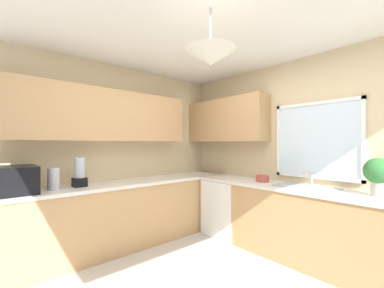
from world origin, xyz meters
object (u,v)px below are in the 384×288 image
(potted_plant, at_px, (378,173))
(bowl, at_px, (262,178))
(blender_appliance, at_px, (80,173))
(microwave, at_px, (17,180))
(kettle, at_px, (54,179))
(dishwasher, at_px, (228,207))
(sink_assembly, at_px, (306,187))

(potted_plant, xyz_separation_m, bowl, (-1.29, -0.05, -0.19))
(potted_plant, bearing_deg, bowl, -177.78)
(potted_plant, distance_m, blender_appliance, 3.29)
(microwave, xyz_separation_m, bowl, (1.26, 2.66, -0.10))
(kettle, bearing_deg, microwave, -93.32)
(blender_appliance, bearing_deg, microwave, -90.00)
(bowl, bearing_deg, dishwasher, -177.12)
(microwave, height_order, kettle, microwave)
(dishwasher, distance_m, kettle, 2.45)
(dishwasher, relative_size, microwave, 1.75)
(microwave, distance_m, sink_assembly, 3.25)
(dishwasher, xyz_separation_m, potted_plant, (1.89, 0.08, 0.70))
(dishwasher, distance_m, bowl, 0.79)
(kettle, relative_size, potted_plant, 0.65)
(blender_appliance, bearing_deg, sink_assembly, 47.73)
(bowl, xyz_separation_m, blender_appliance, (-1.26, -2.03, 0.12))
(microwave, relative_size, potted_plant, 1.24)
(microwave, xyz_separation_m, blender_appliance, (-0.00, 0.63, 0.02))
(dishwasher, distance_m, sink_assembly, 1.28)
(kettle, xyz_separation_m, potted_plant, (2.53, 2.37, 0.11))
(dishwasher, height_order, microwave, microwave)
(kettle, distance_m, potted_plant, 3.47)
(dishwasher, height_order, sink_assembly, sink_assembly)
(microwave, xyz_separation_m, potted_plant, (2.55, 2.71, 0.09))
(potted_plant, relative_size, bowl, 2.16)
(blender_appliance, bearing_deg, potted_plant, 39.27)
(microwave, height_order, potted_plant, potted_plant)
(dishwasher, xyz_separation_m, microwave, (-0.66, -2.63, 0.61))
(microwave, xyz_separation_m, sink_assembly, (1.85, 2.67, -0.14))
(sink_assembly, height_order, potted_plant, potted_plant)
(sink_assembly, relative_size, potted_plant, 1.75)
(microwave, distance_m, potted_plant, 3.72)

